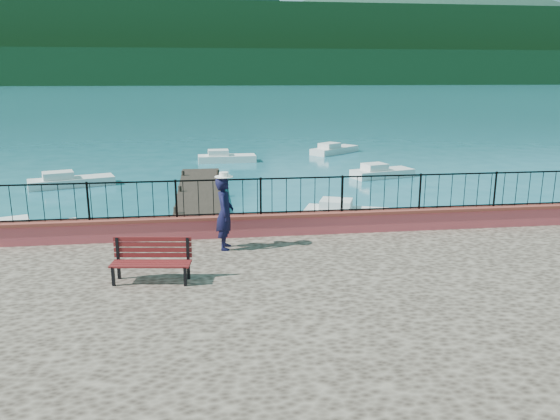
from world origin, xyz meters
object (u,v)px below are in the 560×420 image
object	(u,v)px
park_bench	(152,269)
boat_3	(71,178)
boat_5	(335,148)
person	(225,213)
boat_0	(27,229)
boat_1	(349,210)
boat_4	(227,156)
boat_2	(382,170)

from	to	relation	value
park_bench	boat_3	world-z (taller)	park_bench
boat_5	boat_3	bearing A→B (deg)	172.66
person	boat_0	bearing A→B (deg)	55.37
person	boat_3	world-z (taller)	person
boat_0	boat_5	world-z (taller)	same
person	boat_3	xyz separation A→B (m)	(-7.03, 14.75, -1.70)
boat_3	person	bearing A→B (deg)	-82.82
boat_0	person	bearing A→B (deg)	-62.33
person	boat_3	bearing A→B (deg)	31.63
boat_1	boat_5	world-z (taller)	same
person	boat_4	size ratio (longest dim) A/B	0.50
boat_2	boat_5	distance (m)	9.39
person	boat_1	size ratio (longest dim) A/B	0.54
boat_3	boat_4	size ratio (longest dim) A/B	1.11
park_bench	boat_0	xyz separation A→B (m)	(-4.79, 7.54, -1.08)
boat_5	boat_4	bearing A→B (deg)	161.49
boat_1	boat_5	distance (m)	18.25
boat_1	boat_5	bearing A→B (deg)	99.46
boat_4	boat_1	bearing A→B (deg)	-76.81
boat_1	boat_0	bearing A→B (deg)	-153.60
boat_1	park_bench	bearing A→B (deg)	-106.04
person	boat_2	size ratio (longest dim) A/B	0.54
boat_0	boat_2	xyz separation A→B (m)	(15.39, 9.53, 0.00)
person	boat_4	xyz separation A→B (m)	(0.93, 21.54, -1.70)
person	boat_0	xyz separation A→B (m)	(-6.39, 5.51, -1.70)
park_bench	boat_2	bearing A→B (deg)	66.20
boat_4	person	bearing A→B (deg)	-94.14
boat_2	boat_0	bearing A→B (deg)	-163.58
park_bench	boat_5	world-z (taller)	park_bench
park_bench	boat_2	world-z (taller)	park_bench
park_bench	boat_0	bearing A→B (deg)	130.49
boat_0	boat_3	bearing A→B (deg)	72.42
boat_0	boat_3	xyz separation A→B (m)	(-0.64, 9.24, 0.00)
boat_4	park_bench	bearing A→B (deg)	-97.80
boat_4	boat_2	bearing A→B (deg)	-40.50
boat_2	boat_3	distance (m)	16.04
person	boat_0	distance (m)	8.60
boat_0	boat_1	world-z (taller)	same
boat_1	boat_2	size ratio (longest dim) A/B	0.99
park_bench	boat_3	distance (m)	17.67
boat_1	person	bearing A→B (deg)	-105.70
boat_2	boat_3	world-z (taller)	same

